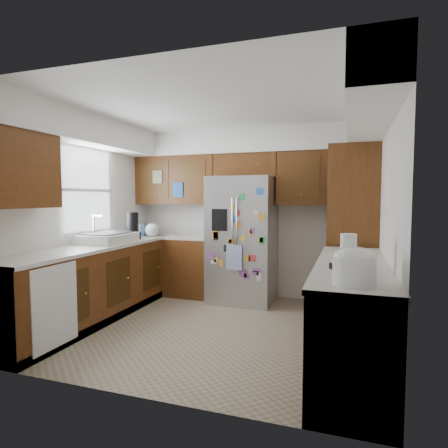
% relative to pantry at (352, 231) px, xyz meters
% --- Properties ---
extents(floor, '(3.60, 3.60, 0.00)m').
position_rel_pantry_xyz_m(floor, '(-1.50, -1.15, -1.07)').
color(floor, tan).
rests_on(floor, ground).
extents(room_shell, '(3.64, 3.24, 2.52)m').
position_rel_pantry_xyz_m(room_shell, '(-1.61, -0.79, 0.75)').
color(room_shell, silver).
rests_on(room_shell, ground).
extents(left_counter_run, '(1.36, 3.20, 0.92)m').
position_rel_pantry_xyz_m(left_counter_run, '(-2.86, -1.12, -0.65)').
color(left_counter_run, '#47280D').
rests_on(left_counter_run, ground).
extents(right_counter_run, '(0.63, 2.25, 0.92)m').
position_rel_pantry_xyz_m(right_counter_run, '(0.00, -1.62, -0.65)').
color(right_counter_run, '#47280D').
rests_on(right_counter_run, ground).
extents(pantry, '(0.60, 0.90, 2.15)m').
position_rel_pantry_xyz_m(pantry, '(0.00, 0.00, 0.00)').
color(pantry, '#47280D').
rests_on(pantry, ground).
extents(fridge, '(0.90, 0.79, 1.80)m').
position_rel_pantry_xyz_m(fridge, '(-1.50, 0.05, -0.17)').
color(fridge, '#A6A6AB').
rests_on(fridge, ground).
extents(bridge_cabinet, '(0.96, 0.34, 0.35)m').
position_rel_pantry_xyz_m(bridge_cabinet, '(-1.50, 0.28, 0.90)').
color(bridge_cabinet, '#47280D').
rests_on(bridge_cabinet, fridge).
extents(fridge_top_items, '(0.97, 0.28, 0.25)m').
position_rel_pantry_xyz_m(fridge_top_items, '(-1.49, 0.26, 1.19)').
color(fridge_top_items, blue).
rests_on(fridge_top_items, bridge_cabinet).
extents(sink_assembly, '(0.52, 0.70, 0.37)m').
position_rel_pantry_xyz_m(sink_assembly, '(-3.00, -1.05, -0.09)').
color(sink_assembly, white).
rests_on(sink_assembly, left_counter_run).
extents(left_counter_clutter, '(0.45, 0.83, 0.38)m').
position_rel_pantry_xyz_m(left_counter_clutter, '(-2.94, -0.34, -0.02)').
color(left_counter_clutter, black).
rests_on(left_counter_clutter, left_counter_run).
extents(rice_cooker, '(0.30, 0.29, 0.25)m').
position_rel_pantry_xyz_m(rice_cooker, '(-0.00, -2.49, -0.02)').
color(rice_cooker, white).
rests_on(rice_cooker, right_counter_run).
extents(paper_towel, '(0.13, 0.13, 0.29)m').
position_rel_pantry_xyz_m(paper_towel, '(-0.04, -1.94, -0.01)').
color(paper_towel, white).
rests_on(paper_towel, right_counter_run).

